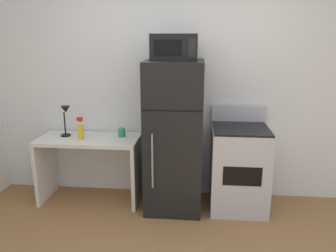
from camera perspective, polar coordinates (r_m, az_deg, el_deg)
wall_back_white at (r=3.88m, az=1.66°, el=6.84°), size 5.00×0.10×2.60m
desk at (r=3.94m, az=-13.12°, el=-5.15°), size 1.12×0.53×0.75m
desk_lamp at (r=3.92m, az=-17.04°, el=1.66°), size 0.14×0.12×0.35m
spray_bottle at (r=3.82m, az=-14.62°, el=-0.70°), size 0.06×0.06×0.25m
coffee_mug at (r=3.83m, az=-7.88°, el=-1.10°), size 0.08×0.08×0.09m
refrigerator at (r=3.60m, az=1.06°, el=-1.81°), size 0.60×0.67×1.62m
microwave at (r=3.43m, az=1.11°, el=13.26°), size 0.46×0.35×0.26m
oven_range at (r=3.76m, az=11.94°, el=-6.94°), size 0.60×0.61×1.10m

